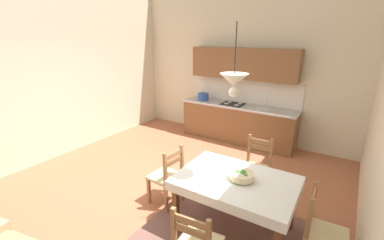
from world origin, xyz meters
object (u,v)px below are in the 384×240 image
object	(u,v)px
kitchen_cabinetry	(239,106)
fruit_bowl	(242,175)
pendant_lamp	(234,81)
dining_chair_tv_side	(167,177)
dining_table	(236,187)
dining_chair_window_side	(322,233)
dining_chair_kitchen_side	(256,168)

from	to	relation	value
kitchen_cabinetry	fruit_bowl	distance (m)	3.15
kitchen_cabinetry	pendant_lamp	world-z (taller)	pendant_lamp
dining_chair_tv_side	pendant_lamp	world-z (taller)	pendant_lamp
dining_table	dining_chair_tv_side	size ratio (longest dim) A/B	1.59
dining_chair_window_side	kitchen_cabinetry	bearing A→B (deg)	127.57
kitchen_cabinetry	dining_chair_window_side	xyz separation A→B (m)	(2.24, -2.92, -0.41)
dining_chair_window_side	fruit_bowl	bearing A→B (deg)	177.80
dining_chair_kitchen_side	fruit_bowl	world-z (taller)	dining_chair_kitchen_side
dining_table	dining_chair_tv_side	bearing A→B (deg)	-178.98
dining_table	fruit_bowl	xyz separation A→B (m)	(0.06, 0.02, 0.18)
dining_chair_tv_side	dining_chair_window_side	bearing A→B (deg)	-0.06
dining_chair_window_side	fruit_bowl	size ratio (longest dim) A/B	3.10
dining_chair_tv_side	fruit_bowl	distance (m)	1.21
kitchen_cabinetry	dining_table	size ratio (longest dim) A/B	1.86
dining_chair_window_side	pendant_lamp	bearing A→B (deg)	179.40
dining_chair_window_side	dining_chair_kitchen_side	world-z (taller)	same
dining_table	kitchen_cabinetry	bearing A→B (deg)	112.92
dining_table	dining_chair_kitchen_side	xyz separation A→B (m)	(-0.07, 0.97, -0.19)
kitchen_cabinetry	dining_chair_tv_side	size ratio (longest dim) A/B	2.97
dining_chair_tv_side	dining_chair_kitchen_side	bearing A→B (deg)	44.10
fruit_bowl	pendant_lamp	distance (m)	1.17
dining_table	pendant_lamp	size ratio (longest dim) A/B	1.84
dining_table	dining_chair_kitchen_side	size ratio (longest dim) A/B	1.59
dining_table	dining_chair_tv_side	xyz separation A→B (m)	(-1.09, -0.02, -0.19)
dining_chair_tv_side	fruit_bowl	bearing A→B (deg)	1.72
dining_chair_tv_side	pendant_lamp	xyz separation A→B (m)	(1.00, 0.01, 1.53)
dining_chair_kitchen_side	pendant_lamp	xyz separation A→B (m)	(-0.02, -0.98, 1.53)
dining_chair_tv_side	pendant_lamp	distance (m)	1.83
pendant_lamp	dining_chair_kitchen_side	bearing A→B (deg)	88.62
kitchen_cabinetry	pendant_lamp	distance (m)	3.31
dining_chair_tv_side	fruit_bowl	xyz separation A→B (m)	(1.15, 0.03, 0.37)
kitchen_cabinetry	dining_chair_window_side	distance (m)	3.70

